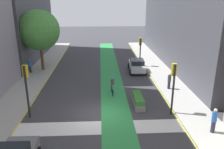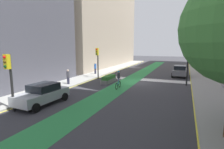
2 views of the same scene
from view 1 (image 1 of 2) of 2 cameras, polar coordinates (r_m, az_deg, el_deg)
ground_plane at (r=18.53m, az=-3.03°, el=-9.84°), size 120.00×120.00×0.00m
bike_lane_paint at (r=18.57m, az=1.04°, el=-9.75°), size 2.40×60.00×0.01m
crosswalk_band at (r=16.80m, az=-3.02°, el=-13.07°), size 12.00×1.80×0.01m
sidewalk_left at (r=20.00m, az=-25.36°, el=-9.27°), size 3.00×60.00×0.15m
curb_stripe_left at (r=19.51m, az=-21.20°, el=-9.63°), size 0.16×60.00×0.01m
sidewalk_right at (r=19.92m, az=19.34°, el=-8.59°), size 3.00×60.00×0.15m
curb_stripe_right at (r=19.44m, az=15.17°, el=-9.07°), size 0.16×60.00×0.01m
traffic_signal_near_right at (r=18.07m, az=15.12°, el=-1.18°), size 0.35×0.52×4.13m
traffic_signal_near_left at (r=18.14m, az=-20.65°, el=-1.64°), size 0.35×0.52×4.15m
traffic_signal_far_right at (r=30.54m, az=7.06°, el=6.90°), size 0.35×0.52×3.87m
car_silver_right_far at (r=28.90m, az=6.23°, el=2.34°), size 2.17×4.27×1.57m
cyclist_in_lane at (r=21.72m, az=0.07°, el=-2.61°), size 0.32×1.73×1.86m
pedestrian_sidewalk_right_a at (r=23.45m, az=14.11°, el=-1.54°), size 0.34×0.34×1.63m
pedestrian_sidewalk_left_a at (r=29.52m, az=-19.83°, el=2.13°), size 0.34×0.34×1.71m
pedestrian_sidewalk_right_b at (r=16.97m, az=24.12°, el=-10.39°), size 0.34×0.34×1.77m
street_tree_near at (r=29.45m, az=-17.69°, el=10.51°), size 4.92×4.92×7.46m
median_planter at (r=20.01m, az=6.49°, el=-6.41°), size 0.81×2.92×0.85m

